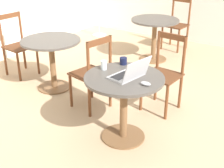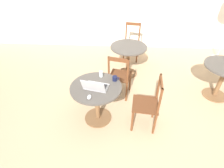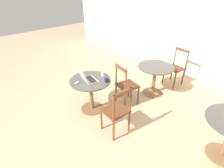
{
  "view_description": "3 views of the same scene",
  "coord_description": "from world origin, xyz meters",
  "px_view_note": "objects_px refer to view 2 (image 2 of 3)",
  "views": [
    {
      "loc": [
        -2.89,
        -1.15,
        1.97
      ],
      "look_at": [
        -0.35,
        0.44,
        0.54
      ],
      "focal_mm": 50.0,
      "sensor_mm": 36.0,
      "label": 1
    },
    {
      "loc": [
        -0.08,
        -1.85,
        2.38
      ],
      "look_at": [
        -0.21,
        0.36,
        0.68
      ],
      "focal_mm": 28.0,
      "sensor_mm": 36.0,
      "label": 2
    },
    {
      "loc": [
        1.97,
        -1.5,
        2.37
      ],
      "look_at": [
        -0.2,
        0.58,
        0.58
      ],
      "focal_mm": 28.0,
      "sensor_mm": 36.0,
      "label": 3
    }
  ],
  "objects_px": {
    "mouse": "(89,97)",
    "cafe_table_far": "(128,53)",
    "chair_far_back": "(132,42)",
    "mug": "(115,78)",
    "laptop": "(96,86)",
    "drinking_glass": "(101,74)",
    "chair_near_right": "(148,104)",
    "cafe_table_near": "(96,95)",
    "cafe_table_mid": "(224,74)",
    "chair_far_front": "(120,77)"
  },
  "relations": [
    {
      "from": "laptop",
      "to": "mouse",
      "type": "relative_size",
      "value": 4.04
    },
    {
      "from": "cafe_table_mid",
      "to": "mouse",
      "type": "distance_m",
      "value": 2.58
    },
    {
      "from": "chair_near_right",
      "to": "mug",
      "type": "xyz_separation_m",
      "value": [
        -0.53,
        0.26,
        0.29
      ]
    },
    {
      "from": "chair_far_front",
      "to": "cafe_table_near",
      "type": "bearing_deg",
      "value": -118.92
    },
    {
      "from": "cafe_table_near",
      "to": "mouse",
      "type": "distance_m",
      "value": 0.33
    },
    {
      "from": "cafe_table_mid",
      "to": "chair_near_right",
      "type": "bearing_deg",
      "value": -151.03
    },
    {
      "from": "cafe_table_near",
      "to": "cafe_table_mid",
      "type": "xyz_separation_m",
      "value": [
        2.31,
        0.74,
        0.0
      ]
    },
    {
      "from": "chair_near_right",
      "to": "cafe_table_mid",
      "type": "bearing_deg",
      "value": 28.97
    },
    {
      "from": "cafe_table_near",
      "to": "cafe_table_mid",
      "type": "height_order",
      "value": "same"
    },
    {
      "from": "laptop",
      "to": "mug",
      "type": "bearing_deg",
      "value": 39.57
    },
    {
      "from": "chair_far_back",
      "to": "laptop",
      "type": "xyz_separation_m",
      "value": [
        -0.63,
        -2.29,
        0.3
      ]
    },
    {
      "from": "chair_far_front",
      "to": "chair_near_right",
      "type": "bearing_deg",
      "value": -57.59
    },
    {
      "from": "chair_near_right",
      "to": "drinking_glass",
      "type": "relative_size",
      "value": 9.82
    },
    {
      "from": "laptop",
      "to": "mug",
      "type": "xyz_separation_m",
      "value": [
        0.28,
        0.23,
        -0.01
      ]
    },
    {
      "from": "chair_far_front",
      "to": "chair_far_back",
      "type": "bearing_deg",
      "value": 79.9
    },
    {
      "from": "cafe_table_far",
      "to": "mouse",
      "type": "height_order",
      "value": "mouse"
    },
    {
      "from": "cafe_table_far",
      "to": "chair_far_back",
      "type": "bearing_deg",
      "value": 82.2
    },
    {
      "from": "cafe_table_far",
      "to": "laptop",
      "type": "distance_m",
      "value": 1.61
    },
    {
      "from": "cafe_table_near",
      "to": "chair_far_front",
      "type": "xyz_separation_m",
      "value": [
        0.36,
        0.64,
        -0.08
      ]
    },
    {
      "from": "cafe_table_far",
      "to": "mug",
      "type": "relative_size",
      "value": 7.08
    },
    {
      "from": "cafe_table_near",
      "to": "chair_far_front",
      "type": "distance_m",
      "value": 0.74
    },
    {
      "from": "cafe_table_far",
      "to": "laptop",
      "type": "relative_size",
      "value": 1.98
    },
    {
      "from": "laptop",
      "to": "mouse",
      "type": "distance_m",
      "value": 0.22
    },
    {
      "from": "chair_far_back",
      "to": "laptop",
      "type": "bearing_deg",
      "value": -105.48
    },
    {
      "from": "chair_near_right",
      "to": "chair_far_back",
      "type": "xyz_separation_m",
      "value": [
        -0.18,
        2.32,
        0.0
      ]
    },
    {
      "from": "cafe_table_near",
      "to": "drinking_glass",
      "type": "height_order",
      "value": "drinking_glass"
    },
    {
      "from": "mouse",
      "to": "chair_far_back",
      "type": "bearing_deg",
      "value": 74.37
    },
    {
      "from": "drinking_glass",
      "to": "chair_far_front",
      "type": "bearing_deg",
      "value": 50.56
    },
    {
      "from": "laptop",
      "to": "drinking_glass",
      "type": "distance_m",
      "value": 0.34
    },
    {
      "from": "chair_near_right",
      "to": "mug",
      "type": "distance_m",
      "value": 0.66
    },
    {
      "from": "mouse",
      "to": "cafe_table_near",
      "type": "bearing_deg",
      "value": 77.36
    },
    {
      "from": "cafe_table_far",
      "to": "drinking_glass",
      "type": "height_order",
      "value": "drinking_glass"
    },
    {
      "from": "cafe_table_near",
      "to": "chair_near_right",
      "type": "distance_m",
      "value": 0.83
    },
    {
      "from": "mouse",
      "to": "cafe_table_far",
      "type": "bearing_deg",
      "value": 70.96
    },
    {
      "from": "cafe_table_near",
      "to": "cafe_table_far",
      "type": "distance_m",
      "value": 1.54
    },
    {
      "from": "chair_far_back",
      "to": "mug",
      "type": "height_order",
      "value": "chair_far_back"
    },
    {
      "from": "cafe_table_mid",
      "to": "cafe_table_far",
      "type": "bearing_deg",
      "value": 158.38
    },
    {
      "from": "cafe_table_near",
      "to": "cafe_table_mid",
      "type": "distance_m",
      "value": 2.43
    },
    {
      "from": "cafe_table_far",
      "to": "chair_far_front",
      "type": "distance_m",
      "value": 0.83
    },
    {
      "from": "chair_far_back",
      "to": "drinking_glass",
      "type": "relative_size",
      "value": 9.82
    },
    {
      "from": "chair_far_front",
      "to": "chair_far_back",
      "type": "height_order",
      "value": "same"
    },
    {
      "from": "cafe_table_mid",
      "to": "mouse",
      "type": "bearing_deg",
      "value": -157.06
    },
    {
      "from": "chair_far_back",
      "to": "mouse",
      "type": "relative_size",
      "value": 9.32
    },
    {
      "from": "cafe_table_far",
      "to": "chair_far_back",
      "type": "xyz_separation_m",
      "value": [
        0.11,
        0.78,
        -0.08
      ]
    },
    {
      "from": "mouse",
      "to": "laptop",
      "type": "bearing_deg",
      "value": 72.72
    },
    {
      "from": "laptop",
      "to": "drinking_glass",
      "type": "relative_size",
      "value": 4.26
    },
    {
      "from": "chair_near_right",
      "to": "chair_far_back",
      "type": "relative_size",
      "value": 1.0
    },
    {
      "from": "mug",
      "to": "laptop",
      "type": "bearing_deg",
      "value": -140.43
    },
    {
      "from": "cafe_table_near",
      "to": "laptop",
      "type": "height_order",
      "value": "laptop"
    },
    {
      "from": "chair_near_right",
      "to": "laptop",
      "type": "relative_size",
      "value": 2.31
    }
  ]
}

